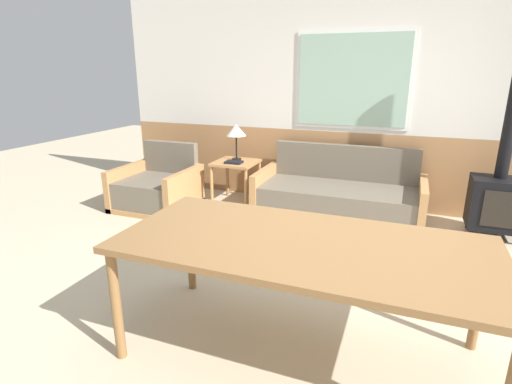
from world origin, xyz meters
The scene contains 9 objects.
ground_plane centered at (0.00, 0.00, 0.00)m, with size 16.00×16.00×0.00m, color beige.
wall_back centered at (-0.02, 2.63, 1.36)m, with size 7.20×0.09×2.70m.
couch centered at (-0.49, 2.09, 0.24)m, with size 1.91×0.86×0.81m.
armchair centered at (-2.70, 1.64, 0.23)m, with size 0.92×0.86×0.79m.
side_table centered at (-1.83, 2.16, 0.46)m, with size 0.53×0.53×0.56m.
table_lamp centered at (-1.86, 2.25, 0.94)m, with size 0.26×0.26×0.47m.
book_stack centered at (-1.82, 2.06, 0.57)m, with size 0.22×0.16×0.03m.
dining_table centered at (-0.28, -0.39, 0.69)m, with size 2.14×0.99×0.75m.
wood_stove centered at (1.14, 2.12, 0.58)m, with size 0.52×0.42×2.39m.
Camera 1 is at (0.22, -2.44, 1.70)m, focal length 28.00 mm.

